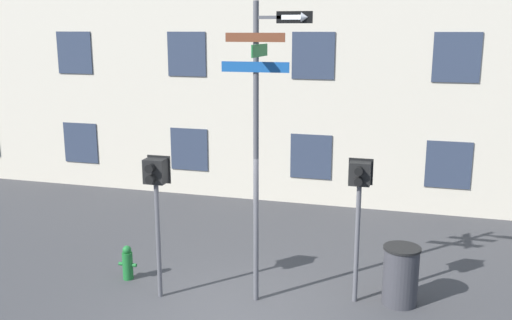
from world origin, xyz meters
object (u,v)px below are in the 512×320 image
object	(u,v)px
pedestrian_signal_left	(156,187)
fire_hydrant	(128,263)
street_sign_pole	(260,127)
trash_bin	(401,275)
pedestrian_signal_right	(359,191)

from	to	relation	value
pedestrian_signal_left	fire_hydrant	distance (m)	1.95
street_sign_pole	trash_bin	bearing A→B (deg)	13.14
pedestrian_signal_left	trash_bin	size ratio (longest dim) A/B	2.45
street_sign_pole	pedestrian_signal_left	distance (m)	2.02
pedestrian_signal_right	street_sign_pole	bearing A→B (deg)	-165.33
pedestrian_signal_left	fire_hydrant	bearing A→B (deg)	150.69
trash_bin	street_sign_pole	bearing A→B (deg)	-166.86
pedestrian_signal_left	street_sign_pole	bearing A→B (deg)	11.11
pedestrian_signal_left	pedestrian_signal_right	distance (m)	3.37
fire_hydrant	street_sign_pole	bearing A→B (deg)	-3.57
pedestrian_signal_left	pedestrian_signal_right	world-z (taller)	pedestrian_signal_left
pedestrian_signal_right	fire_hydrant	world-z (taller)	pedestrian_signal_right
street_sign_pole	fire_hydrant	world-z (taller)	street_sign_pole
pedestrian_signal_right	pedestrian_signal_left	bearing A→B (deg)	-167.16
pedestrian_signal_left	trash_bin	world-z (taller)	pedestrian_signal_left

